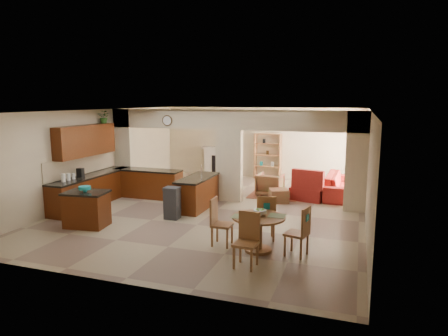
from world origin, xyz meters
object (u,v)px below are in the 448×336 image
(kitchen_island, at_px, (87,209))
(dining_table, at_px, (259,228))
(sofa, at_px, (342,185))
(armchair, at_px, (270,185))

(kitchen_island, height_order, dining_table, kitchen_island)
(sofa, bearing_deg, armchair, 109.10)
(dining_table, xyz_separation_m, armchair, (-0.81, 4.83, -0.13))
(kitchen_island, distance_m, armchair, 5.83)
(kitchen_island, xyz_separation_m, dining_table, (4.40, -0.24, 0.06))
(kitchen_island, height_order, sofa, kitchen_island)
(dining_table, relative_size, armchair, 1.35)
(dining_table, bearing_deg, sofa, 75.57)
(kitchen_island, distance_m, dining_table, 4.41)
(dining_table, distance_m, sofa, 5.71)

